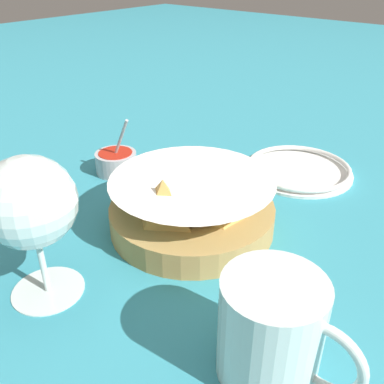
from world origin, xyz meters
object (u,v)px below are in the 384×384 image
beer_mug (272,333)px  side_plate (300,169)px  food_basket (191,206)px  wine_glass (30,206)px  sauce_cup (116,161)px

beer_mug → side_plate: 0.41m
food_basket → wine_glass: size_ratio=1.36×
side_plate → beer_mug: bearing=-66.0°
wine_glass → sauce_cup: bearing=124.1°
sauce_cup → food_basket: bearing=-12.4°
sauce_cup → wine_glass: 0.31m
beer_mug → wine_glass: bearing=-163.8°
beer_mug → side_plate: size_ratio=0.72×
sauce_cup → side_plate: 0.31m
food_basket → beer_mug: (0.20, -0.13, 0.01)m
food_basket → beer_mug: bearing=-32.9°
sauce_cup → beer_mug: size_ratio=0.79×
sauce_cup → wine_glass: size_ratio=0.63×
wine_glass → beer_mug: (0.24, 0.07, -0.06)m
beer_mug → side_plate: bearing=114.0°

